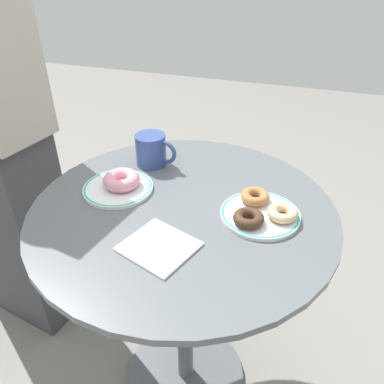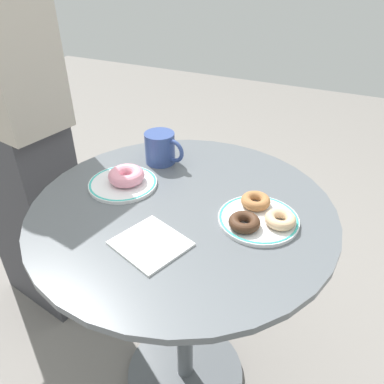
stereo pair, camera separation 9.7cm
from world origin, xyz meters
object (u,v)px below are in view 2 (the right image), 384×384
at_px(paper_napkin, 152,244).
at_px(donut_chocolate, 244,222).
at_px(donut_pink_frosted, 126,176).
at_px(person_figure, 13,136).
at_px(coffee_mug, 161,148).
at_px(plate_right, 258,219).
at_px(cafe_table, 183,272).
at_px(donut_glazed, 280,219).
at_px(donut_cinnamon, 256,201).
at_px(plate_left, 123,183).

bearing_deg(paper_napkin, donut_chocolate, 38.78).
relative_size(donut_pink_frosted, person_figure, 0.06).
bearing_deg(donut_chocolate, donut_pink_frosted, 171.37).
bearing_deg(coffee_mug, donut_pink_frosted, -98.86).
height_order(plate_right, paper_napkin, plate_right).
relative_size(cafe_table, donut_glazed, 10.58).
bearing_deg(donut_chocolate, paper_napkin, -141.22).
xyz_separation_m(donut_pink_frosted, donut_cinnamon, (0.36, 0.04, -0.01)).
bearing_deg(donut_pink_frosted, plate_right, -1.01).
bearing_deg(plate_right, donut_cinnamon, 115.84).
relative_size(donut_glazed, donut_chocolate, 1.00).
relative_size(plate_right, person_figure, 0.13).
height_order(plate_left, donut_pink_frosted, donut_pink_frosted).
xyz_separation_m(plate_right, donut_cinnamon, (-0.02, 0.05, 0.02)).
xyz_separation_m(cafe_table, donut_glazed, (0.25, 0.02, 0.26)).
distance_m(plate_right, donut_glazed, 0.06).
distance_m(donut_glazed, person_figure, 0.98).
bearing_deg(person_figure, plate_left, -11.41).
bearing_deg(donut_glazed, person_figure, 173.68).
distance_m(plate_right, person_figure, 0.93).
bearing_deg(cafe_table, donut_glazed, 4.76).
bearing_deg(donut_pink_frosted, donut_cinnamon, 6.44).
relative_size(cafe_table, plate_left, 4.13).
height_order(donut_glazed, donut_cinnamon, same).
bearing_deg(plate_left, coffee_mug, 78.44).
height_order(donut_glazed, donut_chocolate, same).
distance_m(donut_pink_frosted, donut_glazed, 0.43).
relative_size(donut_pink_frosted, donut_chocolate, 1.35).
bearing_deg(paper_napkin, plate_left, 137.20).
height_order(donut_cinnamon, person_figure, person_figure).
bearing_deg(plate_right, donut_pink_frosted, 178.99).
height_order(donut_glazed, paper_napkin, donut_glazed).
relative_size(paper_napkin, coffee_mug, 1.12).
distance_m(cafe_table, donut_chocolate, 0.32).
relative_size(donut_glazed, person_figure, 0.05).
relative_size(donut_glazed, donut_cinnamon, 1.00).
bearing_deg(paper_napkin, donut_glazed, 36.87).
height_order(donut_chocolate, coffee_mug, coffee_mug).
bearing_deg(donut_pink_frosted, donut_chocolate, -8.63).
xyz_separation_m(donut_chocolate, paper_napkin, (-0.17, -0.14, -0.02)).
relative_size(cafe_table, donut_pink_frosted, 7.82).
bearing_deg(donut_chocolate, person_figure, 170.29).
xyz_separation_m(plate_right, donut_chocolate, (-0.02, -0.05, 0.02)).
bearing_deg(donut_cinnamon, donut_glazed, -33.01).
bearing_deg(cafe_table, plate_right, 6.52).
xyz_separation_m(plate_left, coffee_mug, (0.03, 0.16, 0.04)).
relative_size(plate_right, donut_pink_frosted, 1.96).
height_order(plate_right, donut_cinnamon, donut_cinnamon).
xyz_separation_m(donut_glazed, person_figure, (-0.97, 0.11, -0.02)).
relative_size(plate_right, coffee_mug, 1.48).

